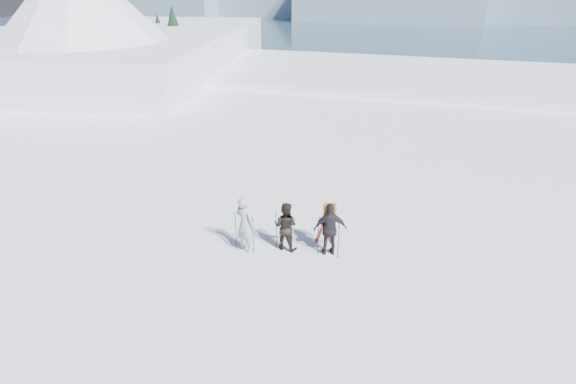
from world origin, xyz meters
name	(u,v)px	position (x,y,z in m)	size (l,w,h in m)	color
lake_basin	(403,152)	(0.00, 30.00, -6.50)	(820.00, 820.00, 71.62)	white
near_ridge	(134,99)	(-26.56, 29.34, -3.48)	(31.37, 35.68, 25.62)	white
skier_grey	(245,224)	(-3.54, 2.15, 0.91)	(0.66, 0.44, 1.82)	#9CA4AA
skier_dark	(285,226)	(-2.41, 2.60, 0.78)	(0.75, 0.59, 1.55)	black
skier_pack	(330,229)	(-1.06, 2.71, 0.84)	(0.99, 0.41, 1.68)	black
backpack	(331,192)	(-1.15, 2.94, 1.94)	(0.36, 0.20, 0.51)	orange
ski_poles	(284,234)	(-2.38, 2.38, 0.63)	(3.03, 0.57, 1.35)	black
skis_loose	(324,229)	(-1.52, 4.01, 0.01)	(0.83, 1.70, 0.03)	black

